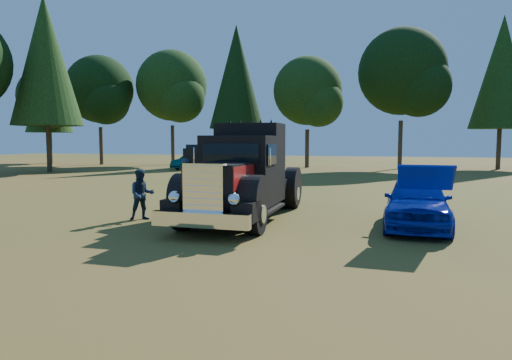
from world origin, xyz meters
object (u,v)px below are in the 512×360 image
object	(u,v)px
diamond_t_truck	(242,179)
hotrod_coupe	(417,202)
spectator_near	(189,187)
spectator_far	(142,195)
distant_teal_car	(192,162)

from	to	relation	value
diamond_t_truck	hotrod_coupe	distance (m)	5.17
spectator_near	spectator_far	world-z (taller)	spectator_near
distant_teal_car	spectator_far	bearing A→B (deg)	-50.31
hotrod_coupe	spectator_near	size ratio (longest dim) A/B	2.30
diamond_t_truck	hotrod_coupe	size ratio (longest dim) A/B	1.63
hotrod_coupe	spectator_far	bearing A→B (deg)	-172.98
spectator_far	distant_teal_car	bearing A→B (deg)	73.16
hotrod_coupe	spectator_near	distance (m)	7.03
spectator_near	spectator_far	size ratio (longest dim) A/B	1.21
hotrod_coupe	spectator_near	world-z (taller)	spectator_near
diamond_t_truck	distant_teal_car	world-z (taller)	diamond_t_truck
diamond_t_truck	distant_teal_car	bearing A→B (deg)	117.49
diamond_t_truck	spectator_near	bearing A→B (deg)	173.75
distant_teal_car	spectator_near	bearing A→B (deg)	-46.99
hotrod_coupe	distant_teal_car	xyz separation A→B (m)	(-16.77, 22.25, -0.10)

